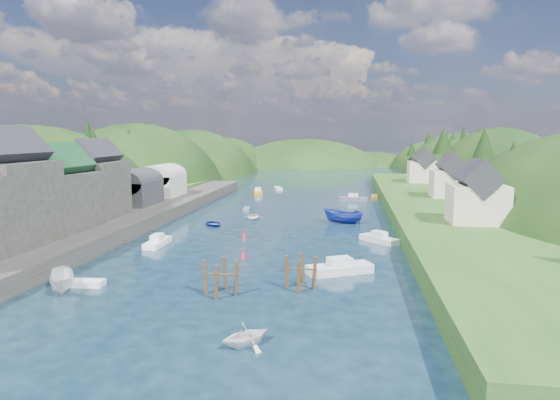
% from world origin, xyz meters
% --- Properties ---
extents(ground, '(600.00, 600.00, 0.00)m').
position_xyz_m(ground, '(0.00, 50.00, 0.00)').
color(ground, black).
rests_on(ground, ground).
extents(hillside_left, '(44.00, 245.56, 52.00)m').
position_xyz_m(hillside_left, '(-45.00, 75.00, -8.03)').
color(hillside_left, black).
rests_on(hillside_left, ground).
extents(hillside_right, '(36.00, 245.56, 48.00)m').
position_xyz_m(hillside_right, '(45.00, 75.00, -7.41)').
color(hillside_right, black).
rests_on(hillside_right, ground).
extents(far_hills, '(103.00, 68.00, 44.00)m').
position_xyz_m(far_hills, '(1.22, 174.01, -10.80)').
color(far_hills, black).
rests_on(far_hills, ground).
extents(hill_trees, '(90.44, 149.63, 12.29)m').
position_xyz_m(hill_trees, '(-0.00, 66.36, 11.01)').
color(hill_trees, black).
rests_on(hill_trees, ground).
extents(quay_left, '(12.00, 110.00, 2.00)m').
position_xyz_m(quay_left, '(-24.00, 20.00, 1.00)').
color(quay_left, '#2D2B28').
rests_on(quay_left, ground).
extents(terrace_left_grass, '(12.00, 110.00, 2.50)m').
position_xyz_m(terrace_left_grass, '(-31.00, 20.00, 1.25)').
color(terrace_left_grass, '#234719').
rests_on(terrace_left_grass, ground).
extents(quayside_buildings, '(8.00, 35.84, 12.90)m').
position_xyz_m(quayside_buildings, '(-26.00, 6.39, 7.09)').
color(quayside_buildings, '#2D2B28').
rests_on(quayside_buildings, quay_left).
extents(boat_sheds, '(7.00, 21.00, 7.50)m').
position_xyz_m(boat_sheds, '(-26.00, 39.00, 5.27)').
color(boat_sheds, '#2D2D30').
rests_on(boat_sheds, quay_left).
extents(terrace_right, '(16.00, 120.00, 2.40)m').
position_xyz_m(terrace_right, '(25.00, 40.00, 1.20)').
color(terrace_right, '#234719').
rests_on(terrace_right, ground).
extents(right_bank_cottages, '(9.00, 59.24, 8.41)m').
position_xyz_m(right_bank_cottages, '(28.00, 48.33, 5.84)').
color(right_bank_cottages, beige).
rests_on(right_bank_cottages, terrace_right).
extents(piling_cluster_near, '(3.27, 3.04, 3.68)m').
position_xyz_m(piling_cluster_near, '(-0.51, -3.54, 1.27)').
color(piling_cluster_near, '#382314').
rests_on(piling_cluster_near, ground).
extents(piling_cluster_far, '(3.01, 2.83, 3.66)m').
position_xyz_m(piling_cluster_far, '(6.19, -0.87, 1.26)').
color(piling_cluster_far, '#382314').
rests_on(piling_cluster_far, ground).
extents(channel_buoy_near, '(0.70, 0.70, 1.10)m').
position_xyz_m(channel_buoy_near, '(-1.37, 8.81, 0.48)').
color(channel_buoy_near, red).
rests_on(channel_buoy_near, ground).
extents(channel_buoy_far, '(0.70, 0.70, 1.10)m').
position_xyz_m(channel_buoy_far, '(-3.57, 18.99, 0.48)').
color(channel_buoy_far, red).
rests_on(channel_buoy_far, ground).
extents(moored_boats, '(33.97, 92.64, 2.45)m').
position_xyz_m(moored_boats, '(0.36, 22.40, 0.66)').
color(moored_boats, silver).
rests_on(moored_boats, ground).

